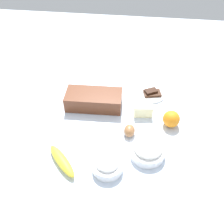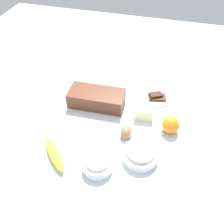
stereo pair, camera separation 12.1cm
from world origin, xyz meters
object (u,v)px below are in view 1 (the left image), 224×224
Objects in this scene: loaf_pan at (94,100)px; sugar_bowl at (107,165)px; orange_fruit at (171,119)px; chocolate_plate at (152,94)px; banana at (62,161)px; flour_bowl at (148,150)px; egg_near_butter at (129,131)px; butter_block at (143,109)px.

loaf_pan is 0.39m from sugar_bowl.
chocolate_plate is at bearing -66.70° from orange_fruit.
flour_bowl is at bearing -165.62° from banana.
egg_near_butter is (-0.19, 0.17, -0.02)m from loaf_pan.
banana is 0.33m from egg_near_butter.
sugar_bowl is 0.39m from orange_fruit.
orange_fruit is 0.23m from chocolate_plate.
orange_fruit is 0.61× the size of chocolate_plate.
loaf_pan is at bearing -41.67° from egg_near_butter.
loaf_pan is at bearing -6.25° from butter_block.
orange_fruit reaches higher than egg_near_butter.
banana is at bearing 36.49° from egg_near_butter.
loaf_pan reaches higher than flour_bowl.
loaf_pan is 2.29× the size of sugar_bowl.
orange_fruit reaches higher than banana.
flour_bowl is 0.14m from egg_near_butter.
chocolate_plate is at bearing -126.83° from banana.
flour_bowl is at bearing 132.91° from loaf_pan.
butter_block is 0.69× the size of chocolate_plate.
egg_near_butter is (0.06, 0.15, -0.00)m from butter_block.
flour_bowl is 1.63× the size of butter_block.
orange_fruit reaches higher than flour_bowl.
banana is (0.19, -0.00, -0.01)m from sugar_bowl.
butter_block is at bearing -24.69° from orange_fruit.
orange_fruit is at bearing 155.31° from butter_block.
sugar_bowl is 1.56× the size of orange_fruit.
orange_fruit is at bearing -156.08° from egg_near_butter.
banana is (0.07, 0.37, -0.02)m from loaf_pan.
chocolate_plate is (-0.36, -0.49, -0.01)m from banana.
banana is 2.98× the size of egg_near_butter.
loaf_pan is 0.39m from flour_bowl.
egg_near_butter reaches higher than chocolate_plate.
orange_fruit is at bearing 164.85° from loaf_pan.
butter_block is (0.13, -0.06, -0.01)m from orange_fruit.
loaf_pan is 3.16× the size of butter_block.
egg_near_butter is (-0.07, -0.20, -0.01)m from sugar_bowl.
orange_fruit is (-0.45, -0.28, 0.02)m from banana.
chocolate_plate is (-0.10, -0.29, -0.01)m from egg_near_butter.
banana is 0.53m from orange_fruit.
sugar_bowl is 0.52m from chocolate_plate.
loaf_pan is at bearing -45.00° from flour_bowl.
egg_near_butter is at bearing 70.96° from chocolate_plate.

